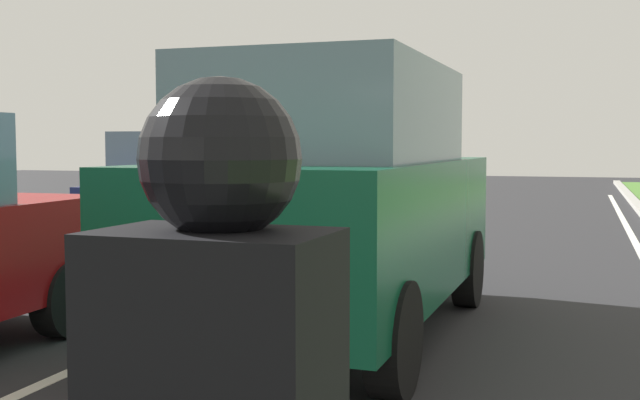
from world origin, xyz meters
The scene contains 5 objects.
ground_plane centered at (0.00, 14.00, 0.00)m, with size 60.00×60.00×0.00m, color #262628.
lane_line_center centered at (-0.70, 14.00, 0.00)m, with size 0.12×32.00×0.01m, color silver.
car_suv_ahead centered at (0.78, 9.73, 1.17)m, with size 2.03×4.53×2.28m.
car_hatchback_far centered at (-2.31, 13.27, 0.88)m, with size 1.74×3.71×1.78m.
rider_person centered at (2.15, 4.58, 1.19)m, with size 0.51×0.41×1.16m.
Camera 1 is at (2.74, 3.35, 1.63)m, focal length 44.62 mm.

